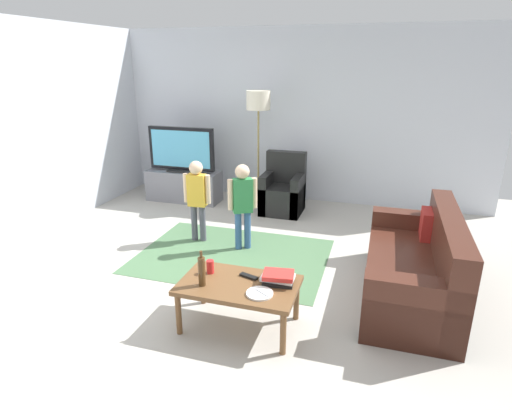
{
  "coord_description": "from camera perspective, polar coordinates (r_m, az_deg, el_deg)",
  "views": [
    {
      "loc": [
        1.32,
        -3.7,
        2.2
      ],
      "look_at": [
        0.0,
        0.6,
        0.65
      ],
      "focal_mm": 29.52,
      "sensor_mm": 36.0,
      "label": 1
    }
  ],
  "objects": [
    {
      "name": "couch",
      "position": [
        4.37,
        21.2,
        -8.27
      ],
      "size": [
        0.8,
        1.8,
        0.86
      ],
      "color": "#472319",
      "rests_on": "ground"
    },
    {
      "name": "armchair",
      "position": [
        6.41,
        3.72,
        1.7
      ],
      "size": [
        0.6,
        0.6,
        0.9
      ],
      "color": "black",
      "rests_on": "ground"
    },
    {
      "name": "area_rug",
      "position": [
        5.03,
        -3.22,
        -6.87
      ],
      "size": [
        2.2,
        1.6,
        0.01
      ],
      "primitive_type": "cube",
      "color": "#4C724C",
      "rests_on": "ground"
    },
    {
      "name": "bottle",
      "position": [
        3.54,
        -7.36,
        -8.85
      ],
      "size": [
        0.06,
        0.06,
        0.31
      ],
      "color": "#4C3319",
      "rests_on": "coffee_table"
    },
    {
      "name": "plate",
      "position": [
        3.45,
        0.5,
        -11.9
      ],
      "size": [
        0.22,
        0.22,
        0.02
      ],
      "color": "white",
      "rests_on": "coffee_table"
    },
    {
      "name": "tv_remote",
      "position": [
        3.69,
        -0.99,
        -9.64
      ],
      "size": [
        0.18,
        0.1,
        0.02
      ],
      "primitive_type": "cube",
      "rotation": [
        0.0,
        0.0,
        -0.31
      ],
      "color": "black",
      "rests_on": "coffee_table"
    },
    {
      "name": "child_center",
      "position": [
        5.0,
        -1.83,
        0.79
      ],
      "size": [
        0.32,
        0.22,
        1.06
      ],
      "color": "#33598C",
      "rests_on": "ground"
    },
    {
      "name": "tv",
      "position": [
        6.86,
        -10.07,
        7.35
      ],
      "size": [
        1.1,
        0.28,
        0.71
      ],
      "color": "black",
      "rests_on": "tv_stand"
    },
    {
      "name": "soda_can",
      "position": [
        3.76,
        -6.22,
        -8.31
      ],
      "size": [
        0.07,
        0.07,
        0.12
      ],
      "primitive_type": "cylinder",
      "color": "red",
      "rests_on": "coffee_table"
    },
    {
      "name": "book_stack",
      "position": [
        3.59,
        3.01,
        -9.8
      ],
      "size": [
        0.29,
        0.23,
        0.1
      ],
      "color": "black",
      "rests_on": "coffee_table"
    },
    {
      "name": "coffee_table",
      "position": [
        3.63,
        -2.34,
        -11.2
      ],
      "size": [
        1.0,
        0.6,
        0.42
      ],
      "color": "brown",
      "rests_on": "ground"
    },
    {
      "name": "ground",
      "position": [
        4.5,
        -2.28,
        -10.25
      ],
      "size": [
        7.8,
        7.8,
        0.0
      ],
      "primitive_type": "plane",
      "color": "#B2ADA3"
    },
    {
      "name": "wall_back",
      "position": [
        6.88,
        6.01,
        11.81
      ],
      "size": [
        6.0,
        0.12,
        2.7
      ],
      "primitive_type": "cube",
      "color": "silver",
      "rests_on": "ground"
    },
    {
      "name": "child_near_tv",
      "position": [
        5.29,
        -7.99,
        1.53
      ],
      "size": [
        0.35,
        0.17,
        1.04
      ],
      "color": "#4C4C59",
      "rests_on": "ground"
    },
    {
      "name": "tv_stand",
      "position": [
        7.02,
        -9.72,
        2.56
      ],
      "size": [
        1.2,
        0.44,
        0.5
      ],
      "color": "slate",
      "rests_on": "ground"
    },
    {
      "name": "floor_lamp",
      "position": [
        6.46,
        0.33,
        13.18
      ],
      "size": [
        0.36,
        0.36,
        1.78
      ],
      "color": "#262626",
      "rests_on": "ground"
    }
  ]
}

